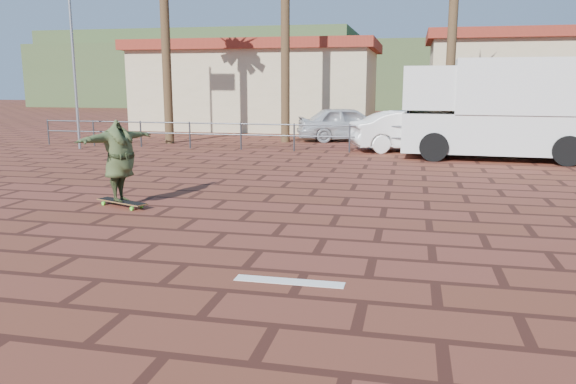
{
  "coord_description": "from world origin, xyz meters",
  "views": [
    {
      "loc": [
        2.13,
        -7.76,
        2.48
      ],
      "look_at": [
        0.3,
        0.54,
        0.8
      ],
      "focal_mm": 35.0,
      "sensor_mm": 36.0,
      "label": 1
    }
  ],
  "objects_px": {
    "car_silver": "(348,124)",
    "car_white": "(412,131)",
    "longboard": "(122,202)",
    "skateboarder": "(120,161)",
    "campervan": "(503,107)"
  },
  "relations": [
    {
      "from": "campervan",
      "to": "longboard",
      "type": "bearing_deg",
      "value": -130.08
    },
    {
      "from": "longboard",
      "to": "campervan",
      "type": "distance_m",
      "value": 12.62
    },
    {
      "from": "skateboarder",
      "to": "car_white",
      "type": "relative_size",
      "value": 0.46
    },
    {
      "from": "skateboarder",
      "to": "car_silver",
      "type": "bearing_deg",
      "value": 2.97
    },
    {
      "from": "car_silver",
      "to": "car_white",
      "type": "height_order",
      "value": "car_silver"
    },
    {
      "from": "campervan",
      "to": "car_silver",
      "type": "xyz_separation_m",
      "value": [
        -5.48,
        4.5,
        -0.95
      ]
    },
    {
      "from": "campervan",
      "to": "skateboarder",
      "type": "bearing_deg",
      "value": -130.08
    },
    {
      "from": "skateboarder",
      "to": "campervan",
      "type": "distance_m",
      "value": 12.55
    },
    {
      "from": "longboard",
      "to": "car_white",
      "type": "xyz_separation_m",
      "value": [
        5.64,
        10.72,
        0.62
      ]
    },
    {
      "from": "skateboarder",
      "to": "campervan",
      "type": "xyz_separation_m",
      "value": [
        8.48,
        9.22,
        0.74
      ]
    },
    {
      "from": "longboard",
      "to": "car_silver",
      "type": "relative_size",
      "value": 0.29
    },
    {
      "from": "longboard",
      "to": "campervan",
      "type": "relative_size",
      "value": 0.2
    },
    {
      "from": "longboard",
      "to": "skateboarder",
      "type": "bearing_deg",
      "value": -113.59
    },
    {
      "from": "campervan",
      "to": "car_white",
      "type": "distance_m",
      "value": 3.36
    },
    {
      "from": "skateboarder",
      "to": "car_white",
      "type": "distance_m",
      "value": 12.11
    }
  ]
}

